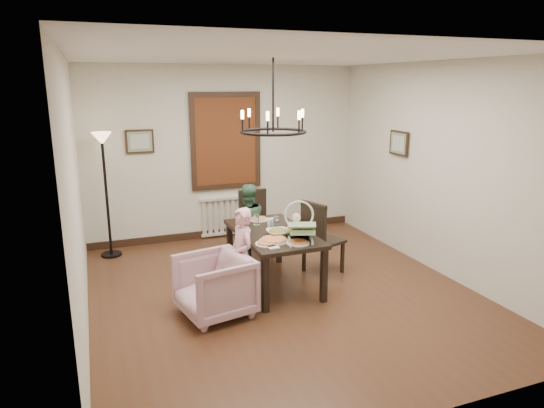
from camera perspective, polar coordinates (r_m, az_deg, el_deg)
room_shell at (r=5.98m, az=-0.01°, el=3.31°), size 4.51×5.00×2.81m
dining_table at (r=6.10m, az=0.12°, el=-4.00°), size 0.87×1.52×0.71m
chair_far at (r=7.16m, az=-1.79°, el=-2.36°), size 0.43×0.43×0.98m
chair_right at (r=6.57m, az=6.10°, el=-3.79°), size 0.57×0.57×1.02m
armchair at (r=5.45m, az=-6.79°, el=-9.54°), size 0.89×0.87×0.69m
elderly_woman at (r=5.66m, az=-3.57°, el=-7.08°), size 0.27×0.37×0.95m
seated_man at (r=6.83m, az=-2.93°, el=-3.27°), size 0.48×0.38×0.96m
baby_bouncer at (r=5.70m, az=3.37°, el=-2.73°), size 0.52×0.60×0.33m
salad_bowl at (r=5.91m, az=0.72°, el=-3.31°), size 0.33×0.33×0.08m
pizza_platter at (r=5.68m, az=0.22°, el=-4.28°), size 0.34×0.34×0.04m
drinking_glass at (r=6.21m, az=0.48°, el=-2.21°), size 0.07×0.07×0.13m
window_blinds at (r=7.92m, az=-5.44°, el=7.37°), size 1.00×0.03×1.40m
radiator at (r=8.17m, az=-5.27°, el=-1.35°), size 0.92×0.12×0.62m
picture_back at (r=7.68m, az=-15.30°, el=7.11°), size 0.42×0.03×0.36m
picture_right at (r=7.45m, az=14.70°, el=6.94°), size 0.03×0.42×0.36m
floor_lamp at (r=7.45m, az=-18.87°, el=0.78°), size 0.30×0.30×1.80m
chandelier at (r=5.83m, az=0.13°, el=8.50°), size 0.80×0.80×0.04m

